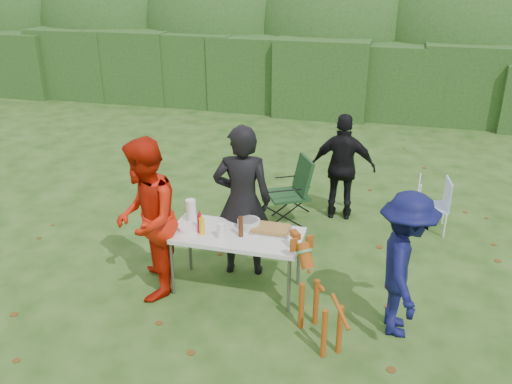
% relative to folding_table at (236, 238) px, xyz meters
% --- Properties ---
extents(ground, '(80.00, 80.00, 0.00)m').
position_rel_folding_table_xyz_m(ground, '(-0.20, 0.07, -0.69)').
color(ground, '#1E4211').
extents(hedge_row, '(22.00, 1.40, 1.70)m').
position_rel_folding_table_xyz_m(hedge_row, '(-0.20, 8.07, 0.16)').
color(hedge_row, '#23471C').
rests_on(hedge_row, ground).
extents(shrub_backdrop, '(20.00, 2.60, 3.20)m').
position_rel_folding_table_xyz_m(shrub_backdrop, '(-0.20, 9.67, 0.91)').
color(shrub_backdrop, '#3D6628').
rests_on(shrub_backdrop, ground).
extents(folding_table, '(1.50, 0.70, 0.74)m').
position_rel_folding_table_xyz_m(folding_table, '(0.00, 0.00, 0.00)').
color(folding_table, silver).
rests_on(folding_table, ground).
extents(person_cook, '(0.77, 0.58, 1.89)m').
position_rel_folding_table_xyz_m(person_cook, '(-0.04, 0.42, 0.26)').
color(person_cook, black).
rests_on(person_cook, ground).
extents(person_red_jacket, '(0.96, 1.09, 1.86)m').
position_rel_folding_table_xyz_m(person_red_jacket, '(-0.95, -0.29, 0.24)').
color(person_red_jacket, red).
rests_on(person_red_jacket, ground).
extents(person_black_puffy, '(0.95, 0.43, 1.59)m').
position_rel_folding_table_xyz_m(person_black_puffy, '(0.95, 2.25, 0.11)').
color(person_black_puffy, black).
rests_on(person_black_puffy, ground).
extents(child, '(0.68, 1.06, 1.56)m').
position_rel_folding_table_xyz_m(child, '(1.84, -0.29, 0.09)').
color(child, '#0D0F41').
rests_on(child, ground).
extents(dog, '(0.90, 1.02, 0.93)m').
position_rel_folding_table_xyz_m(dog, '(1.08, -0.66, -0.22)').
color(dog, '#924311').
rests_on(dog, ground).
extents(camping_chair, '(0.84, 0.84, 0.99)m').
position_rel_folding_table_xyz_m(camping_chair, '(0.21, 1.87, -0.19)').
color(camping_chair, '#193D1D').
rests_on(camping_chair, ground).
extents(lawn_chair, '(0.51, 0.51, 0.77)m').
position_rel_folding_table_xyz_m(lawn_chair, '(2.23, 2.18, -0.30)').
color(lawn_chair, teal).
rests_on(lawn_chair, ground).
extents(food_tray, '(0.45, 0.30, 0.02)m').
position_rel_folding_table_xyz_m(food_tray, '(0.37, 0.16, 0.06)').
color(food_tray, '#B7B7BA').
rests_on(food_tray, folding_table).
extents(focaccia_bread, '(0.40, 0.26, 0.04)m').
position_rel_folding_table_xyz_m(focaccia_bread, '(0.37, 0.16, 0.09)').
color(focaccia_bread, '#A4773A').
rests_on(focaccia_bread, food_tray).
extents(mustard_bottle, '(0.06, 0.06, 0.20)m').
position_rel_folding_table_xyz_m(mustard_bottle, '(-0.36, -0.11, 0.15)').
color(mustard_bottle, yellow).
rests_on(mustard_bottle, folding_table).
extents(ketchup_bottle, '(0.06, 0.06, 0.22)m').
position_rel_folding_table_xyz_m(ketchup_bottle, '(-0.40, -0.07, 0.16)').
color(ketchup_bottle, '#A60D28').
rests_on(ketchup_bottle, folding_table).
extents(beer_bottle, '(0.06, 0.06, 0.24)m').
position_rel_folding_table_xyz_m(beer_bottle, '(0.07, -0.05, 0.17)').
color(beer_bottle, '#47230F').
rests_on(beer_bottle, folding_table).
extents(paper_towel_roll, '(0.12, 0.12, 0.26)m').
position_rel_folding_table_xyz_m(paper_towel_roll, '(-0.60, 0.18, 0.18)').
color(paper_towel_roll, white).
rests_on(paper_towel_roll, folding_table).
extents(cup_stack, '(0.08, 0.08, 0.18)m').
position_rel_folding_table_xyz_m(cup_stack, '(-0.13, -0.15, 0.14)').
color(cup_stack, white).
rests_on(cup_stack, folding_table).
extents(pasta_bowl, '(0.26, 0.26, 0.10)m').
position_rel_folding_table_xyz_m(pasta_bowl, '(0.11, 0.17, 0.10)').
color(pasta_bowl, silver).
rests_on(pasta_bowl, folding_table).
extents(plate_stack, '(0.24, 0.24, 0.05)m').
position_rel_folding_table_xyz_m(plate_stack, '(-0.54, -0.06, 0.08)').
color(plate_stack, white).
rests_on(plate_stack, folding_table).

